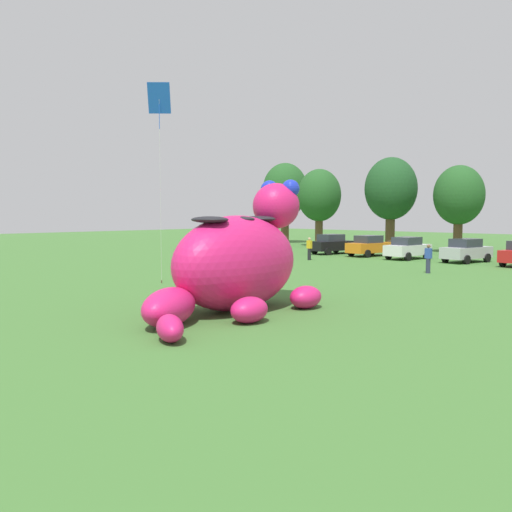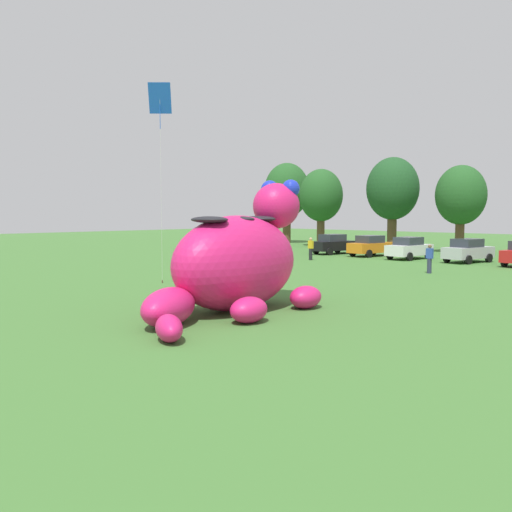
# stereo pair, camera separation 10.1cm
# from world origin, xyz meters

# --- Properties ---
(ground_plane) EXTENTS (160.00, 160.00, 0.00)m
(ground_plane) POSITION_xyz_m (0.00, 0.00, 0.00)
(ground_plane) COLOR #427533
(giant_inflatable_creature) EXTENTS (5.92, 9.20, 4.90)m
(giant_inflatable_creature) POSITION_xyz_m (1.02, -0.80, 1.79)
(giant_inflatable_creature) COLOR #E01E6B
(giant_inflatable_creature) RESTS_ON ground
(car_black) EXTENTS (2.49, 4.34, 1.72)m
(car_black) POSITION_xyz_m (-12.69, 23.87, 0.86)
(car_black) COLOR black
(car_black) RESTS_ON ground
(car_orange) EXTENTS (2.38, 4.30, 1.72)m
(car_orange) POSITION_xyz_m (-8.97, 23.96, 0.86)
(car_orange) COLOR orange
(car_orange) RESTS_ON ground
(car_white) EXTENTS (2.20, 4.23, 1.72)m
(car_white) POSITION_xyz_m (-5.29, 23.51, 0.86)
(car_white) COLOR white
(car_white) RESTS_ON ground
(car_silver) EXTENTS (2.46, 4.33, 1.72)m
(car_silver) POSITION_xyz_m (-0.91, 23.97, 0.86)
(car_silver) COLOR #B7BABF
(car_silver) RESTS_ON ground
(tree_far_left) EXTENTS (5.33, 5.33, 9.46)m
(tree_far_left) POSITION_xyz_m (-27.35, 34.52, 6.19)
(tree_far_left) COLOR brown
(tree_far_left) RESTS_ON ground
(tree_left) EXTENTS (4.62, 4.62, 8.21)m
(tree_left) POSITION_xyz_m (-20.19, 31.82, 5.37)
(tree_left) COLOR brown
(tree_left) RESTS_ON ground
(tree_mid_left) EXTENTS (5.03, 5.03, 8.92)m
(tree_mid_left) POSITION_xyz_m (-12.06, 32.51, 5.83)
(tree_mid_left) COLOR brown
(tree_mid_left) RESTS_ON ground
(tree_centre_left) EXTENTS (4.37, 4.37, 7.76)m
(tree_centre_left) POSITION_xyz_m (-5.34, 32.59, 5.08)
(tree_centre_left) COLOR brown
(tree_centre_left) RESTS_ON ground
(spectator_near_inflatable) EXTENTS (0.38, 0.26, 1.71)m
(spectator_near_inflatable) POSITION_xyz_m (0.40, 15.50, 0.85)
(spectator_near_inflatable) COLOR #2D334C
(spectator_near_inflatable) RESTS_ON ground
(spectator_by_cars) EXTENTS (0.38, 0.26, 1.71)m
(spectator_by_cars) POSITION_xyz_m (-10.28, 17.69, 0.85)
(spectator_by_cars) COLOR black
(spectator_by_cars) RESTS_ON ground
(tethered_flying_kite) EXTENTS (1.13, 1.13, 9.95)m
(tethered_flying_kite) POSITION_xyz_m (-7.21, 1.79, 9.06)
(tethered_flying_kite) COLOR brown
(tethered_flying_kite) RESTS_ON ground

